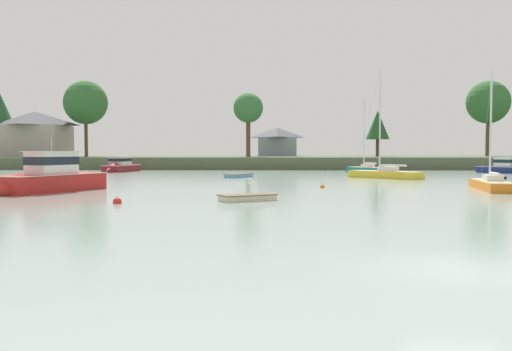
{
  "coord_description": "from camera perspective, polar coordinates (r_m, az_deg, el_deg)",
  "views": [
    {
      "loc": [
        -4.72,
        -13.07,
        2.9
      ],
      "look_at": [
        -6.0,
        38.36,
        0.53
      ],
      "focal_mm": 37.37,
      "sensor_mm": 36.0,
      "label": 1
    }
  ],
  "objects": [
    {
      "name": "mooring_buoy_white",
      "position": [
        51.38,
        -0.66,
        -0.52
      ],
      "size": [
        0.37,
        0.37,
        0.42
      ],
      "color": "white",
      "rests_on": "ground"
    },
    {
      "name": "sailboat_yellow",
      "position": [
        58.39,
        13.62,
        -0.03
      ],
      "size": [
        7.23,
        7.4,
        12.07
      ],
      "color": "gold",
      "rests_on": "ground"
    },
    {
      "name": "shore_tree_right_mid",
      "position": [
        106.86,
        23.59,
        7.18
      ],
      "size": [
        7.77,
        7.77,
        13.78
      ],
      "color": "brown",
      "rests_on": "far_shore_bank"
    },
    {
      "name": "mooring_buoy_red",
      "position": [
        30.43,
        -14.63,
        -2.75
      ],
      "size": [
        0.49,
        0.49,
        0.54
      ],
      "color": "red",
      "rests_on": "ground"
    },
    {
      "name": "shore_tree_left",
      "position": [
        98.03,
        12.89,
        5.27
      ],
      "size": [
        4.18,
        4.18,
        8.21
      ],
      "color": "brown",
      "rests_on": "far_shore_bank"
    },
    {
      "name": "mooring_buoy_orange",
      "position": [
        42.49,
        7.1,
        -1.21
      ],
      "size": [
        0.37,
        0.37,
        0.42
      ],
      "color": "orange",
      "rests_on": "ground"
    },
    {
      "name": "sailboat_teal",
      "position": [
        71.74,
        11.72,
        0.44
      ],
      "size": [
        4.62,
        7.13,
        10.28
      ],
      "color": "#196B70",
      "rests_on": "ground"
    },
    {
      "name": "far_shore_bank",
      "position": [
        101.15,
        4.1,
        1.53
      ],
      "size": [
        206.92,
        40.37,
        1.92
      ],
      "primitive_type": "cube",
      "color": "#4C563D",
      "rests_on": "ground"
    },
    {
      "name": "cottage_eastern",
      "position": [
        103.57,
        2.26,
        3.68
      ],
      "size": [
        7.68,
        10.7,
        5.53
      ],
      "color": "gray",
      "rests_on": "far_shore_bank"
    },
    {
      "name": "dinghy_black",
      "position": [
        61.21,
        24.14,
        -0.2
      ],
      "size": [
        1.68,
        2.89,
        0.46
      ],
      "color": "black",
      "rests_on": "ground"
    },
    {
      "name": "shore_tree_center_right",
      "position": [
        92.63,
        -0.84,
        7.16
      ],
      "size": [
        5.13,
        5.13,
        11.0
      ],
      "color": "brown",
      "rests_on": "far_shore_bank"
    },
    {
      "name": "cruiser_navy",
      "position": [
        76.98,
        25.21,
        0.6
      ],
      "size": [
        5.94,
        6.44,
        3.84
      ],
      "color": "navy",
      "rests_on": "ground"
    },
    {
      "name": "sailboat_orange",
      "position": [
        43.4,
        23.89,
        -1.14
      ],
      "size": [
        3.01,
        7.55,
        9.39
      ],
      "color": "orange",
      "rests_on": "ground"
    },
    {
      "name": "dinghy_cream",
      "position": [
        31.02,
        -0.92,
        -2.48
      ],
      "size": [
        3.6,
        2.86,
        0.52
      ],
      "color": "beige",
      "rests_on": "ground"
    },
    {
      "name": "shore_tree_center_left",
      "position": [
        100.08,
        -17.77,
        7.43
      ],
      "size": [
        7.71,
        7.71,
        13.44
      ],
      "color": "brown",
      "rests_on": "far_shore_bank"
    },
    {
      "name": "cottage_behind_trees",
      "position": [
        102.78,
        -22.58,
        4.2
      ],
      "size": [
        11.55,
        9.7,
        8.0
      ],
      "color": "#9E998E",
      "rests_on": "far_shore_bank"
    },
    {
      "name": "ground_plane",
      "position": [
        14.19,
        21.1,
        -9.33
      ],
      "size": [
        459.81,
        459.81,
        0.0
      ],
      "primitive_type": "plane",
      "color": "gray"
    },
    {
      "name": "cruiser_red",
      "position": [
        40.21,
        -21.58,
        -0.69
      ],
      "size": [
        6.1,
        9.45,
        4.76
      ],
      "color": "#B2231E",
      "rests_on": "ground"
    },
    {
      "name": "dinghy_skyblue",
      "position": [
        58.52,
        -1.87,
        -0.06
      ],
      "size": [
        3.27,
        4.01,
        0.56
      ],
      "color": "#669ECC",
      "rests_on": "ground"
    },
    {
      "name": "cruiser_maroon",
      "position": [
        76.64,
        -14.48,
        0.78
      ],
      "size": [
        4.01,
        8.28,
        3.96
      ],
      "color": "maroon",
      "rests_on": "ground"
    }
  ]
}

